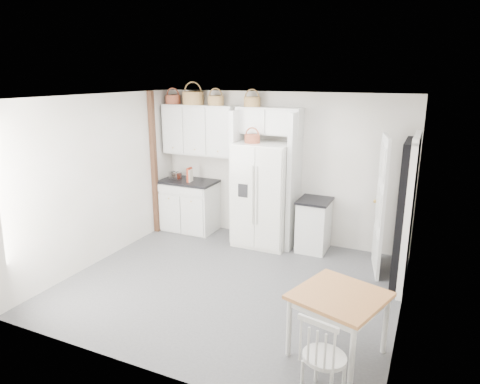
% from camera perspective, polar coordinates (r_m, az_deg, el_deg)
% --- Properties ---
extents(floor, '(4.50, 4.50, 0.00)m').
position_cam_1_polar(floor, '(6.22, -1.23, -12.15)').
color(floor, '#434344').
rests_on(floor, ground).
extents(ceiling, '(4.50, 4.50, 0.00)m').
position_cam_1_polar(ceiling, '(5.52, -1.39, 12.53)').
color(ceiling, white).
rests_on(ceiling, wall_back).
extents(wall_back, '(4.50, 0.00, 4.50)m').
position_cam_1_polar(wall_back, '(7.53, 5.34, 3.26)').
color(wall_back, '#BCB6A6').
rests_on(wall_back, floor).
extents(wall_left, '(0.00, 4.00, 4.00)m').
position_cam_1_polar(wall_left, '(6.98, -18.18, 1.58)').
color(wall_left, '#BCB6A6').
rests_on(wall_left, floor).
extents(wall_right, '(0.00, 4.00, 4.00)m').
position_cam_1_polar(wall_right, '(5.21, 21.64, -3.35)').
color(wall_right, '#BCB6A6').
rests_on(wall_right, floor).
extents(refrigerator, '(0.92, 0.74, 1.78)m').
position_cam_1_polar(refrigerator, '(7.33, 3.16, -0.33)').
color(refrigerator, silver).
rests_on(refrigerator, floor).
extents(base_cab_left, '(1.00, 0.63, 0.92)m').
position_cam_1_polar(base_cab_left, '(8.18, -6.71, -1.87)').
color(base_cab_left, silver).
rests_on(base_cab_left, floor).
extents(base_cab_right, '(0.48, 0.58, 0.85)m').
position_cam_1_polar(base_cab_right, '(7.29, 9.79, -4.48)').
color(base_cab_right, silver).
rests_on(base_cab_right, floor).
extents(dining_table, '(1.06, 1.06, 0.70)m').
position_cam_1_polar(dining_table, '(4.79, 12.89, -16.81)').
color(dining_table, '#A16634').
rests_on(dining_table, floor).
extents(windsor_chair, '(0.48, 0.45, 0.83)m').
position_cam_1_polar(windsor_chair, '(4.20, 11.18, -20.79)').
color(windsor_chair, silver).
rests_on(windsor_chair, floor).
extents(counter_left, '(1.04, 0.67, 0.04)m').
position_cam_1_polar(counter_left, '(8.05, -6.82, 1.42)').
color(counter_left, black).
rests_on(counter_left, base_cab_left).
extents(counter_right, '(0.52, 0.62, 0.04)m').
position_cam_1_polar(counter_right, '(7.16, 9.95, -1.15)').
color(counter_right, black).
rests_on(counter_right, base_cab_right).
extents(toaster, '(0.25, 0.18, 0.16)m').
position_cam_1_polar(toaster, '(8.08, -8.61, 2.12)').
color(toaster, silver).
rests_on(toaster, counter_left).
extents(cookbook_red, '(0.05, 0.18, 0.26)m').
position_cam_1_polar(cookbook_red, '(7.92, -6.76, 2.32)').
color(cookbook_red, maroon).
rests_on(cookbook_red, counter_left).
extents(cookbook_cream, '(0.05, 0.15, 0.23)m').
position_cam_1_polar(cookbook_cream, '(7.91, -6.63, 2.18)').
color(cookbook_cream, beige).
rests_on(cookbook_cream, counter_left).
extents(basket_upper_a, '(0.29, 0.29, 0.16)m').
position_cam_1_polar(basket_upper_a, '(8.13, -8.92, 12.09)').
color(basket_upper_a, brown).
rests_on(basket_upper_a, upper_cabinet).
extents(basket_upper_b, '(0.39, 0.39, 0.23)m').
position_cam_1_polar(basket_upper_b, '(7.90, -6.27, 12.34)').
color(basket_upper_b, brown).
rests_on(basket_upper_b, upper_cabinet).
extents(basket_upper_c, '(0.29, 0.29, 0.17)m').
position_cam_1_polar(basket_upper_c, '(7.68, -3.25, 12.08)').
color(basket_upper_c, brown).
rests_on(basket_upper_c, upper_cabinet).
extents(basket_bridge_a, '(0.29, 0.29, 0.16)m').
position_cam_1_polar(basket_bridge_a, '(7.39, 1.62, 11.95)').
color(basket_bridge_a, brown).
rests_on(basket_bridge_a, bridge_cabinet).
extents(basket_fridge_a, '(0.26, 0.26, 0.14)m').
position_cam_1_polar(basket_fridge_a, '(7.10, 1.64, 7.11)').
color(basket_fridge_a, brown).
rests_on(basket_fridge_a, refrigerator).
extents(upper_cabinet, '(1.40, 0.34, 0.90)m').
position_cam_1_polar(upper_cabinet, '(7.89, -5.40, 8.24)').
color(upper_cabinet, silver).
rests_on(upper_cabinet, wall_back).
extents(bridge_cabinet, '(1.12, 0.34, 0.45)m').
position_cam_1_polar(bridge_cabinet, '(7.29, 3.93, 9.46)').
color(bridge_cabinet, silver).
rests_on(bridge_cabinet, wall_back).
extents(fridge_panel_left, '(0.08, 0.60, 2.30)m').
position_cam_1_polar(fridge_panel_left, '(7.53, -0.19, 2.16)').
color(fridge_panel_left, silver).
rests_on(fridge_panel_left, floor).
extents(fridge_panel_right, '(0.08, 0.60, 2.30)m').
position_cam_1_polar(fridge_panel_right, '(7.18, 7.23, 1.37)').
color(fridge_panel_right, silver).
rests_on(fridge_panel_right, floor).
extents(trim_post, '(0.09, 0.09, 2.60)m').
position_cam_1_polar(trim_post, '(7.97, -11.40, 3.70)').
color(trim_post, '#3D2410').
rests_on(trim_post, floor).
extents(doorway_void, '(0.18, 0.85, 2.05)m').
position_cam_1_polar(doorway_void, '(6.24, 21.15, -2.91)').
color(doorway_void, black).
rests_on(doorway_void, floor).
extents(door_slab, '(0.21, 0.79, 2.05)m').
position_cam_1_polar(door_slab, '(6.59, 18.24, -1.71)').
color(door_slab, white).
rests_on(door_slab, floor).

